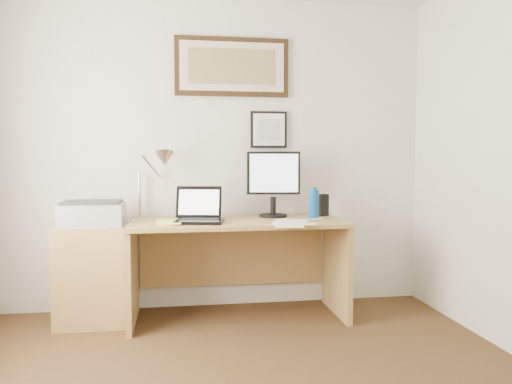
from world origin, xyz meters
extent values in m
cube|color=silver|center=(0.00, 2.00, 1.25)|extent=(3.50, 0.02, 2.50)
cube|color=#9F7C43|center=(-0.92, 1.68, 0.36)|extent=(0.50, 0.40, 0.73)
cylinder|color=#0B4594|center=(0.74, 1.62, 0.86)|extent=(0.08, 0.08, 0.22)
cylinder|color=#0B4594|center=(0.74, 1.62, 0.98)|extent=(0.04, 0.04, 0.02)
cube|color=black|center=(0.87, 1.81, 0.84)|extent=(0.10, 0.09, 0.18)
cube|color=white|center=(0.47, 1.32, 0.75)|extent=(0.23, 0.30, 0.00)
cube|color=white|center=(0.52, 1.46, 0.75)|extent=(0.33, 0.39, 0.00)
cube|color=#F9FF78|center=(0.62, 1.29, 0.76)|extent=(0.10, 0.10, 0.01)
cylinder|color=white|center=(0.74, 1.54, 0.76)|extent=(0.14, 0.06, 0.02)
imported|color=#F0EB71|center=(-0.45, 1.52, 0.76)|extent=(0.18, 0.24, 0.02)
cube|color=#9F7C43|center=(0.15, 1.63, 0.73)|extent=(1.60, 0.70, 0.03)
cube|color=#9F7C43|center=(-0.63, 1.63, 0.36)|extent=(0.04, 0.65, 0.72)
cube|color=#9F7C43|center=(0.93, 1.63, 0.36)|extent=(0.04, 0.65, 0.72)
cube|color=#9F7C43|center=(0.15, 1.96, 0.45)|extent=(1.50, 0.03, 0.55)
cube|color=black|center=(-0.14, 1.52, 0.76)|extent=(0.38, 0.30, 0.02)
cube|color=black|center=(-0.14, 1.55, 0.78)|extent=(0.30, 0.18, 0.00)
cube|color=black|center=(-0.14, 1.66, 0.89)|extent=(0.35, 0.14, 0.23)
cube|color=white|center=(-0.14, 1.65, 0.89)|extent=(0.30, 0.11, 0.18)
cylinder|color=black|center=(0.46, 1.81, 0.76)|extent=(0.22, 0.22, 0.02)
cylinder|color=black|center=(0.46, 1.81, 0.84)|extent=(0.04, 0.04, 0.14)
cube|color=black|center=(0.46, 1.80, 1.10)|extent=(0.42, 0.09, 0.34)
cube|color=silver|center=(0.46, 1.78, 1.10)|extent=(0.38, 0.05, 0.30)
cube|color=#ACACAF|center=(-0.90, 1.65, 0.81)|extent=(0.44, 0.34, 0.16)
cube|color=#303030|center=(-0.90, 1.65, 0.90)|extent=(0.40, 0.30, 0.02)
cylinder|color=silver|center=(-0.59, 1.92, 0.93)|extent=(0.02, 0.02, 0.36)
cylinder|color=silver|center=(-0.49, 1.86, 1.15)|extent=(0.15, 0.23, 0.19)
cone|color=silver|center=(-0.39, 1.80, 1.21)|extent=(0.16, 0.18, 0.15)
cube|color=black|center=(0.15, 1.98, 1.95)|extent=(0.92, 0.03, 0.47)
cube|color=beige|center=(0.15, 1.96, 1.95)|extent=(0.84, 0.01, 0.39)
cube|color=olive|center=(0.15, 1.95, 1.95)|extent=(0.70, 0.00, 0.28)
cube|color=black|center=(0.45, 1.98, 1.45)|extent=(0.30, 0.02, 0.30)
cube|color=white|center=(0.45, 1.96, 1.45)|extent=(0.26, 0.00, 0.26)
cube|color=#AFB4B9|center=(0.45, 1.96, 1.45)|extent=(0.17, 0.00, 0.17)
camera|label=1|loc=(-0.29, -2.08, 1.22)|focal=35.00mm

